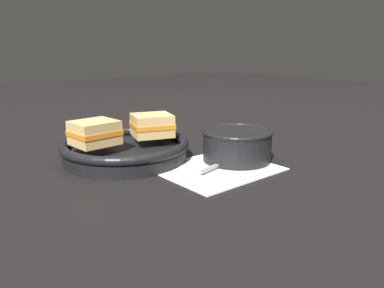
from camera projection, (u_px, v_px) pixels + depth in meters
ground_plane at (209, 161)px, 0.76m from camera, size 4.00×4.00×0.00m
napkin at (217, 168)px, 0.71m from camera, size 0.21×0.18×0.00m
soup_bowl at (237, 143)px, 0.75m from camera, size 0.14×0.14×0.07m
spoon at (230, 159)px, 0.74m from camera, size 0.15×0.05×0.01m
skillet at (126, 150)px, 0.77m from camera, size 0.26×0.26×0.04m
sandwich_near_left at (95, 133)px, 0.72m from camera, size 0.09×0.08×0.05m
sandwich_near_right at (152, 125)px, 0.79m from camera, size 0.10×0.10×0.05m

